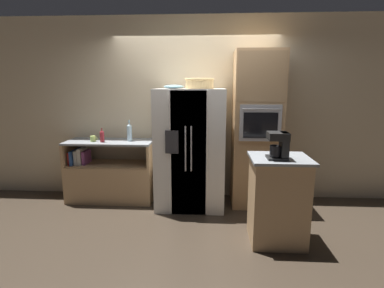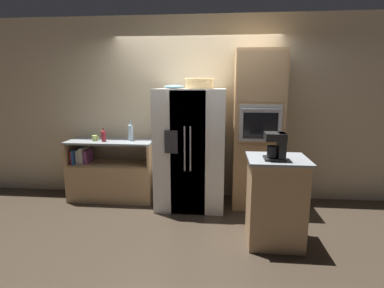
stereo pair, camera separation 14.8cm
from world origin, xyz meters
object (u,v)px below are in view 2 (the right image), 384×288
object	(u,v)px
wall_oven	(257,130)
fruit_bowl	(174,87)
refrigerator	(191,149)
bottle_short	(131,132)
bottle_tall	(103,135)
mug	(95,138)
coffee_maker	(277,145)
wicker_basket	(200,83)

from	to	relation	value
wall_oven	fruit_bowl	distance (m)	1.35
refrigerator	bottle_short	world-z (taller)	refrigerator
refrigerator	bottle_tall	size ratio (longest dim) A/B	8.33
fruit_bowl	bottle_short	bearing A→B (deg)	168.93
bottle_short	refrigerator	bearing A→B (deg)	-8.84
refrigerator	mug	xyz separation A→B (m)	(-1.48, 0.08, 0.12)
bottle_tall	mug	world-z (taller)	bottle_tall
wall_oven	mug	bearing A→B (deg)	-179.34
mug	coffee_maker	world-z (taller)	coffee_maker
refrigerator	wall_oven	size ratio (longest dim) A/B	0.77
refrigerator	fruit_bowl	distance (m)	0.92
fruit_bowl	bottle_tall	xyz separation A→B (m)	(-1.09, 0.03, -0.72)
fruit_bowl	coffee_maker	bearing A→B (deg)	-41.03
wall_oven	coffee_maker	xyz separation A→B (m)	(0.07, -1.19, 0.02)
wicker_basket	bottle_tall	size ratio (longest dim) A/B	1.97
bottle_tall	bottle_short	size ratio (longest dim) A/B	0.65
refrigerator	wall_oven	world-z (taller)	wall_oven
bottle_tall	bottle_short	world-z (taller)	bottle_short
wall_oven	fruit_bowl	size ratio (longest dim) A/B	7.87
coffee_maker	bottle_tall	bearing A→B (deg)	154.34
refrigerator	wicker_basket	world-z (taller)	wicker_basket
fruit_bowl	coffee_maker	distance (m)	1.78
wall_oven	refrigerator	bearing A→B (deg)	-173.76
refrigerator	bottle_short	xyz separation A→B (m)	(-0.94, 0.15, 0.21)
bottle_tall	bottle_short	xyz separation A→B (m)	(0.39, 0.11, 0.04)
bottle_tall	coffee_maker	world-z (taller)	coffee_maker
bottle_short	bottle_tall	bearing A→B (deg)	-164.62
bottle_tall	mug	size ratio (longest dim) A/B	1.84
refrigerator	fruit_bowl	world-z (taller)	fruit_bowl
refrigerator	bottle_short	size ratio (longest dim) A/B	5.42
bottle_tall	mug	bearing A→B (deg)	166.09
coffee_maker	refrigerator	bearing A→B (deg)	133.26
refrigerator	mug	bearing A→B (deg)	177.03
bottle_tall	mug	distance (m)	0.17
bottle_short	coffee_maker	bearing A→B (deg)	-32.21
mug	refrigerator	bearing A→B (deg)	-2.97
wall_oven	fruit_bowl	world-z (taller)	wall_oven
wall_oven	bottle_short	world-z (taller)	wall_oven
bottle_short	coffee_maker	distance (m)	2.32
wall_oven	wicker_basket	size ratio (longest dim) A/B	5.51
bottle_tall	bottle_short	distance (m)	0.41
refrigerator	coffee_maker	xyz separation A→B (m)	(1.03, -1.09, 0.29)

